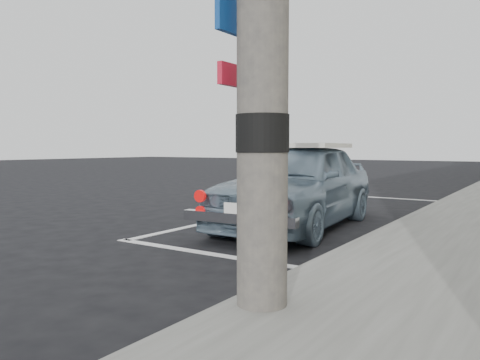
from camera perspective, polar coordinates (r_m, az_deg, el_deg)
name	(u,v)px	position (r m, az deg, el deg)	size (l,w,h in m)	color
ground	(205,242)	(6.04, -4.32, -7.56)	(80.00, 80.00, 0.00)	black
pline_rear	(212,254)	(5.35, -3.38, -9.01)	(3.00, 0.12, 0.01)	silver
pline_front	(390,198)	(11.66, 17.82, -2.12)	(3.00, 0.12, 0.01)	silver
pline_side	(264,210)	(8.99, 2.95, -3.71)	(0.12, 7.00, 0.01)	silver
retro_coupe	(297,183)	(7.14, 6.96, -0.42)	(1.91, 3.98, 1.31)	gray
cat	(256,240)	(5.64, 1.93, -7.29)	(0.25, 0.42, 0.23)	#6A5F51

